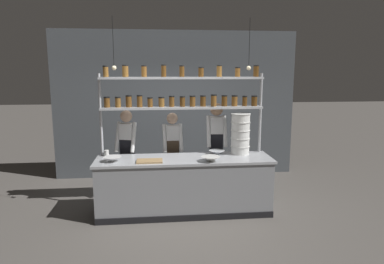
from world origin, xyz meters
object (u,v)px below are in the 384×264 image
object	(u,v)px
chef_center	(173,150)
serving_cup_front	(107,153)
prep_bowl_near_left	(217,153)
spice_shelf_unit	(182,97)
chef_right	(216,144)
prep_bowl_center_back	(113,159)
container_stack	(240,134)
prep_bowl_center_front	(211,159)
chef_left	(127,150)
cutting_board	(150,161)

from	to	relation	value
chef_center	serving_cup_front	xyz separation A→B (m)	(-1.11, -0.42, 0.07)
prep_bowl_near_left	chef_center	bearing A→B (deg)	144.93
spice_shelf_unit	chef_right	xyz separation A→B (m)	(0.63, 0.24, -0.87)
prep_bowl_center_back	serving_cup_front	distance (m)	0.39
spice_shelf_unit	container_stack	bearing A→B (deg)	-7.50
prep_bowl_center_back	chef_right	bearing A→B (deg)	21.02
prep_bowl_center_front	chef_left	bearing A→B (deg)	147.03
serving_cup_front	spice_shelf_unit	bearing A→B (deg)	2.87
serving_cup_front	prep_bowl_near_left	bearing A→B (deg)	-2.63
chef_center	serving_cup_front	size ratio (longest dim) A/B	15.67
serving_cup_front	chef_right	bearing A→B (deg)	9.25
cutting_board	serving_cup_front	distance (m)	0.83
prep_bowl_near_left	prep_bowl_center_back	world-z (taller)	prep_bowl_center_back
prep_bowl_center_front	prep_bowl_center_back	distance (m)	1.53
prep_bowl_center_front	chef_right	bearing A→B (deg)	74.50
chef_right	cutting_board	world-z (taller)	chef_right
chef_center	serving_cup_front	world-z (taller)	chef_center
chef_left	serving_cup_front	world-z (taller)	chef_left
container_stack	serving_cup_front	distance (m)	2.26
serving_cup_front	container_stack	bearing A→B (deg)	-1.65
chef_center	prep_bowl_near_left	world-z (taller)	chef_center
chef_left	serving_cup_front	distance (m)	0.47
serving_cup_front	chef_center	bearing A→B (deg)	20.85
chef_center	chef_right	size ratio (longest dim) A/B	0.90
cutting_board	prep_bowl_near_left	bearing A→B (deg)	17.28
chef_center	container_stack	bearing A→B (deg)	-26.39
container_stack	chef_center	bearing A→B (deg)	156.57
prep_bowl_near_left	prep_bowl_center_front	bearing A→B (deg)	-111.53
prep_bowl_center_front	serving_cup_front	xyz separation A→B (m)	(-1.66, 0.52, 0.01)
spice_shelf_unit	chef_left	bearing A→B (deg)	162.91
spice_shelf_unit	prep_bowl_near_left	distance (m)	1.11
spice_shelf_unit	prep_bowl_center_front	world-z (taller)	spice_shelf_unit
chef_left	container_stack	distance (m)	2.00
serving_cup_front	prep_bowl_center_front	bearing A→B (deg)	-17.40
prep_bowl_near_left	prep_bowl_center_back	bearing A→B (deg)	-170.59
spice_shelf_unit	prep_bowl_center_back	world-z (taller)	spice_shelf_unit
cutting_board	prep_bowl_near_left	xyz separation A→B (m)	(1.12, 0.35, 0.02)
spice_shelf_unit	prep_bowl_center_front	xyz separation A→B (m)	(0.40, -0.58, -0.93)
spice_shelf_unit	serving_cup_front	distance (m)	1.57
container_stack	cutting_board	xyz separation A→B (m)	(-1.52, -0.37, -0.33)
chef_right	container_stack	bearing A→B (deg)	-44.38
chef_left	serving_cup_front	xyz separation A→B (m)	(-0.31, -0.36, 0.03)
container_stack	prep_bowl_center_front	world-z (taller)	container_stack
serving_cup_front	chef_left	bearing A→B (deg)	49.49
chef_right	prep_bowl_near_left	distance (m)	0.40
prep_bowl_center_back	serving_cup_front	bearing A→B (deg)	110.97
chef_right	container_stack	distance (m)	0.56
spice_shelf_unit	chef_left	xyz separation A→B (m)	(-0.96, 0.30, -0.95)
prep_bowl_center_front	prep_bowl_center_back	xyz separation A→B (m)	(-1.52, 0.16, -0.00)
prep_bowl_center_back	container_stack	bearing A→B (deg)	8.16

